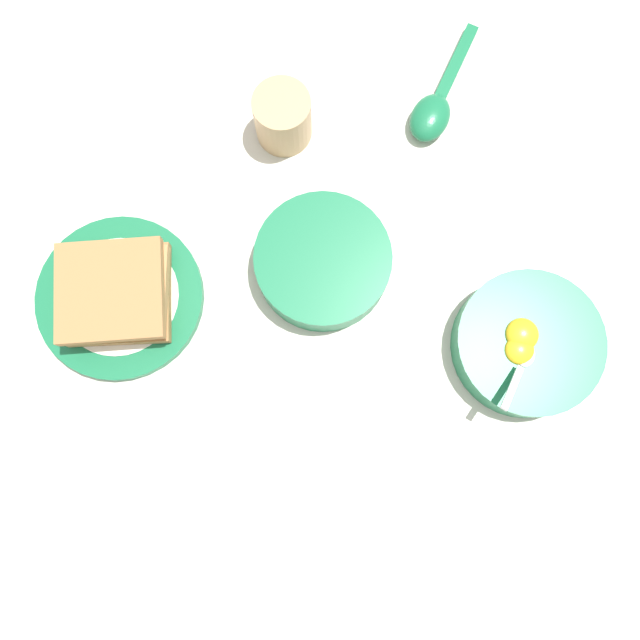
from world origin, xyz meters
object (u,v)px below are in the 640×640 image
Objects in this scene: toast_sandwich at (115,292)px; soup_spoon at (435,107)px; egg_bowl at (527,344)px; congee_bowl at (323,262)px; toast_plate at (120,297)px; drinking_cup at (283,117)px.

toast_sandwich is 0.81× the size of soup_spoon.
soup_spoon is at bearing 27.97° from egg_bowl.
egg_bowl is 1.06× the size of congee_bowl.
toast_plate is 1.37× the size of toast_sandwich.
soup_spoon is at bearing -46.53° from toast_sandwich.
drinking_cup reaches higher than toast_plate.
soup_spoon is at bearing -46.84° from toast_plate.
congee_bowl is at bearing 156.03° from soup_spoon.
soup_spoon is 2.50× the size of drinking_cup.
soup_spoon is at bearing -71.18° from drinking_cup.
egg_bowl is 2.38× the size of drinking_cup.
soup_spoon is 0.18m from drinking_cup.
toast_plate is 2.78× the size of drinking_cup.
congee_bowl is at bearing 78.13° from egg_bowl.
soup_spoon is at bearing -23.97° from congee_bowl.
egg_bowl is at bearing -86.24° from toast_plate.
toast_sandwich is 0.41m from soup_spoon.
egg_bowl reaches higher than toast_sandwich.
congee_bowl is (0.08, -0.21, 0.02)m from toast_plate.
drinking_cup is (0.23, -0.13, -0.00)m from toast_sandwich.
egg_bowl is 0.23m from congee_bowl.
congee_bowl is (0.05, 0.23, 0.00)m from egg_bowl.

